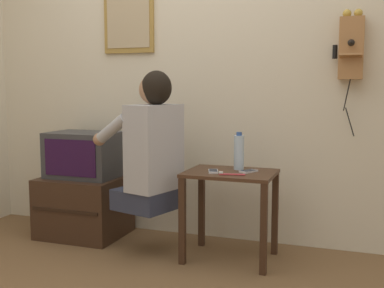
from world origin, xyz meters
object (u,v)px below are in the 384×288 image
framed_picture (129,17)px  cell_phone_held (213,171)px  television (84,155)px  cell_phone_spare (249,171)px  water_bottle (239,152)px  toothbrush (230,174)px  person (151,146)px  wall_phone_antique (351,47)px

framed_picture → cell_phone_held: 1.44m
television → cell_phone_spare: television is taller
water_bottle → toothbrush: (-0.00, -0.22, -0.11)m
person → water_bottle: person is taller
cell_phone_held → cell_phone_spare: same height
television → framed_picture: framed_picture is taller
framed_picture → television: bearing=-132.8°
water_bottle → wall_phone_antique: bearing=21.5°
cell_phone_held → cell_phone_spare: size_ratio=0.99×
water_bottle → cell_phone_held: bearing=-130.7°
framed_picture → toothbrush: 1.54m
person → wall_phone_antique: 1.47m
cell_phone_held → water_bottle: (0.13, 0.15, 0.11)m
framed_picture → cell_phone_held: bearing=-29.2°
framed_picture → water_bottle: bearing=-17.9°
toothbrush → television: bearing=64.9°
cell_phone_spare → water_bottle: water_bottle is taller
cell_phone_spare → water_bottle: (-0.08, 0.08, 0.11)m
person → toothbrush: bearing=-76.6°
cell_phone_spare → toothbrush: 0.17m
framed_picture → cell_phone_spare: (1.05, -0.39, -1.08)m
cell_phone_held → person: bearing=166.1°
wall_phone_antique → cell_phone_spare: wall_phone_antique is taller
cell_phone_held → water_bottle: bearing=30.4°
framed_picture → water_bottle: (0.96, -0.31, -0.97)m
person → cell_phone_spare: person is taller
person → wall_phone_antique: wall_phone_antique is taller
person → cell_phone_held: 0.45m
cell_phone_held → toothbrush: 0.15m
person → cell_phone_spare: bearing=-63.2°
person → toothbrush: size_ratio=5.68×
cell_phone_held → water_bottle: size_ratio=0.54×
framed_picture → cell_phone_held: (0.83, -0.46, -1.08)m
television → toothbrush: size_ratio=3.15×
television → framed_picture: size_ratio=0.94×
television → wall_phone_antique: 2.06m
cell_phone_held → toothbrush: toothbrush is taller
cell_phone_held → television: bearing=151.3°
wall_phone_antique → cell_phone_held: wall_phone_antique is taller
television → water_bottle: size_ratio=2.06×
person → cell_phone_spare: size_ratio=6.77×
cell_phone_held → toothbrush: (0.13, -0.07, 0.00)m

